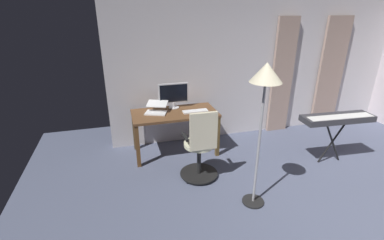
# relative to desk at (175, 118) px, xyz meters

# --- Properties ---
(back_room_partition) EXTENTS (5.69, 0.10, 2.53)m
(back_room_partition) POSITION_rel_desk_xyz_m (-1.79, -0.49, 0.62)
(back_room_partition) COLOR silver
(back_room_partition) RESTS_ON ground
(curtain_left_panel) EXTENTS (0.55, 0.06, 2.20)m
(curtain_left_panel) POSITION_rel_desk_xyz_m (-3.30, -0.38, 0.46)
(curtain_left_panel) COLOR #A28778
(curtain_left_panel) RESTS_ON ground
(curtain_right_panel) EXTENTS (0.42, 0.06, 2.20)m
(curtain_right_panel) POSITION_rel_desk_xyz_m (-2.20, -0.38, 0.46)
(curtain_right_panel) COLOR #A28778
(curtain_right_panel) RESTS_ON ground
(desk) EXTENTS (1.39, 0.68, 0.74)m
(desk) POSITION_rel_desk_xyz_m (0.00, 0.00, 0.00)
(desk) COLOR brown
(desk) RESTS_ON ground
(office_chair) EXTENTS (0.56, 0.56, 1.08)m
(office_chair) POSITION_rel_desk_xyz_m (-0.18, 0.87, -0.14)
(office_chair) COLOR black
(office_chair) RESTS_ON ground
(computer_monitor) EXTENTS (0.51, 0.18, 0.43)m
(computer_monitor) POSITION_rel_desk_xyz_m (-0.03, -0.22, 0.34)
(computer_monitor) COLOR silver
(computer_monitor) RESTS_ON desk
(computer_keyboard) EXTENTS (0.42, 0.14, 0.02)m
(computer_keyboard) POSITION_rel_desk_xyz_m (-0.33, 0.08, 0.11)
(computer_keyboard) COLOR white
(computer_keyboard) RESTS_ON desk
(laptop) EXTENTS (0.43, 0.43, 0.16)m
(laptop) POSITION_rel_desk_xyz_m (0.29, -0.07, 0.15)
(laptop) COLOR white
(laptop) RESTS_ON desk
(piano_keyboard) EXTENTS (1.14, 0.40, 0.81)m
(piano_keyboard) POSITION_rel_desk_xyz_m (-2.35, 0.98, 0.10)
(piano_keyboard) COLOR black
(piano_keyboard) RESTS_ON ground
(floor_lamp) EXTENTS (0.35, 0.35, 1.80)m
(floor_lamp) POSITION_rel_desk_xyz_m (-0.68, 1.57, 0.91)
(floor_lamp) COLOR black
(floor_lamp) RESTS_ON ground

